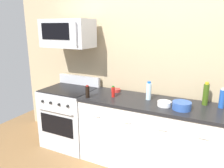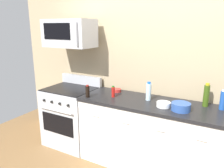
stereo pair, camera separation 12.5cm
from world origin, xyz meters
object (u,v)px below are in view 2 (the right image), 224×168
at_px(bottle_soy_sauce_dark, 87,91).
at_px(bottle_hot_sauce_red, 113,92).
at_px(bottle_soda_blue, 223,100).
at_px(bowl_red_small, 117,90).
at_px(range_oven, 72,115).
at_px(bottle_water_clear, 149,92).
at_px(microwave, 69,33).
at_px(bowl_white_ceramic, 164,104).
at_px(bowl_blue_mixing, 181,106).
at_px(bottle_olive_oil, 206,95).

xyz_separation_m(bottle_soy_sauce_dark, bottle_hot_sauce_red, (0.30, 0.17, -0.01)).
distance_m(bottle_soda_blue, bowl_red_small, 1.39).
height_order(range_oven, bottle_water_clear, bottle_water_clear).
xyz_separation_m(microwave, bowl_white_ceramic, (1.49, -0.13, -0.80)).
bearing_deg(microwave, bottle_water_clear, 0.80).
height_order(bowl_white_ceramic, bowl_blue_mixing, bowl_blue_mixing).
xyz_separation_m(bowl_white_ceramic, bowl_red_small, (-0.78, 0.27, -0.01)).
relative_size(microwave, bowl_blue_mixing, 3.45).
distance_m(range_oven, bottle_olive_oil, 2.02).
bearing_deg(bottle_water_clear, bottle_soda_blue, 5.99).
bearing_deg(bowl_white_ceramic, bottle_water_clear, 149.04).
bearing_deg(bottle_hot_sauce_red, bowl_blue_mixing, -3.50).
height_order(range_oven, bottle_hot_sauce_red, bottle_hot_sauce_red).
xyz_separation_m(bottle_hot_sauce_red, bowl_red_small, (-0.07, 0.24, -0.05)).
xyz_separation_m(microwave, bowl_red_small, (0.71, 0.15, -0.81)).
bearing_deg(bottle_soy_sauce_dark, bottle_soda_blue, 13.04).
relative_size(bottle_water_clear, bowl_white_ceramic, 1.46).
height_order(bottle_soda_blue, bowl_blue_mixing, bottle_soda_blue).
bearing_deg(bowl_blue_mixing, bowl_white_ceramic, 174.05).
height_order(microwave, bottle_soda_blue, microwave).
bearing_deg(bowl_blue_mixing, microwave, 174.97).
distance_m(bowl_white_ceramic, bowl_red_small, 0.82).
relative_size(bottle_hot_sauce_red, bowl_blue_mixing, 0.71).
height_order(bottle_water_clear, bowl_red_small, bottle_water_clear).
bearing_deg(bowl_blue_mixing, bottle_olive_oil, 50.67).
bearing_deg(bottle_hot_sauce_red, bowl_red_small, 107.31).
bearing_deg(bottle_olive_oil, bowl_red_small, 179.27).
bearing_deg(bottle_soy_sauce_dark, microwave, 151.13).
bearing_deg(bowl_white_ceramic, bottle_olive_oil, 30.71).
xyz_separation_m(bottle_soda_blue, bottle_olive_oil, (-0.18, 0.02, 0.02)).
bearing_deg(bottle_soda_blue, bottle_soy_sauce_dark, -166.96).
relative_size(bowl_white_ceramic, bowl_blue_mixing, 0.77).
bearing_deg(bowl_red_small, microwave, -168.38).
relative_size(range_oven, bowl_red_small, 7.83).
xyz_separation_m(microwave, bottle_hot_sauce_red, (0.78, -0.09, -0.76)).
xyz_separation_m(microwave, bowl_blue_mixing, (1.69, -0.15, -0.78)).
relative_size(microwave, bowl_white_ceramic, 4.48).
distance_m(microwave, bowl_red_small, 1.08).
bearing_deg(microwave, bowl_white_ceramic, -4.91).
bearing_deg(bowl_red_small, bottle_olive_oil, -0.73).
bearing_deg(bowl_blue_mixing, bottle_hot_sauce_red, 176.50).
relative_size(bottle_olive_oil, bowl_red_small, 2.09).
height_order(microwave, bottle_water_clear, microwave).
height_order(bottle_soda_blue, bottle_water_clear, bottle_water_clear).
bearing_deg(bowl_red_small, bottle_soda_blue, -1.60).
bearing_deg(microwave, bottle_soy_sauce_dark, -28.87).
relative_size(bowl_white_ceramic, bowl_red_small, 1.22).
xyz_separation_m(bottle_soy_sauce_dark, bottle_water_clear, (0.76, 0.28, 0.03)).
bearing_deg(range_oven, bottle_soy_sauce_dark, -24.64).
bearing_deg(bottle_water_clear, bowl_white_ceramic, -30.96).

